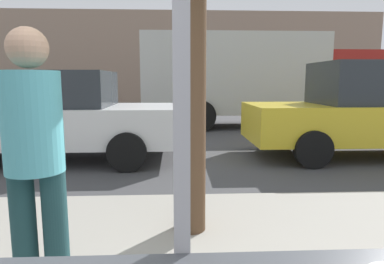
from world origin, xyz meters
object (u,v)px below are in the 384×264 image
(parked_car_white, at_px, (58,115))
(pedestrian, at_px, (35,155))
(box_truck, at_px, (254,77))
(parked_car_yellow, at_px, (375,110))

(parked_car_white, relative_size, pedestrian, 2.59)
(parked_car_white, xyz_separation_m, box_truck, (4.66, 4.55, 0.74))
(parked_car_white, relative_size, parked_car_yellow, 0.90)
(box_truck, height_order, pedestrian, box_truck)
(parked_car_yellow, height_order, box_truck, box_truck)
(pedestrian, bearing_deg, parked_car_white, 107.11)
(parked_car_white, bearing_deg, parked_car_yellow, 0.00)
(pedestrian, bearing_deg, parked_car_yellow, 43.92)
(box_truck, distance_m, pedestrian, 9.57)
(parked_car_white, bearing_deg, pedestrian, -72.89)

